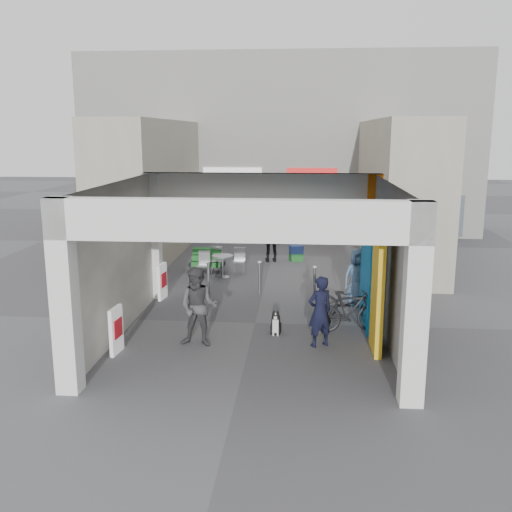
# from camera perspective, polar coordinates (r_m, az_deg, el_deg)

# --- Properties ---
(ground) EXTENTS (90.00, 90.00, 0.00)m
(ground) POSITION_cam_1_polar(r_m,az_deg,el_deg) (14.03, -0.09, -6.71)
(ground) COLOR #535358
(ground) RESTS_ON ground
(arcade_canopy) EXTENTS (6.40, 6.45, 6.40)m
(arcade_canopy) POSITION_cam_1_polar(r_m,az_deg,el_deg) (12.62, 2.04, 1.94)
(arcade_canopy) COLOR silver
(arcade_canopy) RESTS_ON ground
(far_building) EXTENTS (18.00, 4.08, 8.00)m
(far_building) POSITION_cam_1_polar(r_m,az_deg,el_deg) (27.25, 2.39, 11.05)
(far_building) COLOR silver
(far_building) RESTS_ON ground
(plaza_bldg_left) EXTENTS (2.00, 9.00, 5.00)m
(plaza_bldg_left) POSITION_cam_1_polar(r_m,az_deg,el_deg) (21.57, -10.48, 6.57)
(plaza_bldg_left) COLOR #A19B85
(plaza_bldg_left) RESTS_ON ground
(plaza_bldg_right) EXTENTS (2.00, 9.00, 5.00)m
(plaza_bldg_right) POSITION_cam_1_polar(r_m,az_deg,el_deg) (21.10, 13.99, 6.29)
(plaza_bldg_right) COLOR #A19B85
(plaza_bldg_right) RESTS_ON ground
(bollard_left) EXTENTS (0.09, 0.09, 0.95)m
(bollard_left) POSITION_cam_1_polar(r_m,az_deg,el_deg) (16.47, -4.76, -2.15)
(bollard_left) COLOR gray
(bollard_left) RESTS_ON ground
(bollard_center) EXTENTS (0.09, 0.09, 0.94)m
(bollard_center) POSITION_cam_1_polar(r_m,az_deg,el_deg) (16.38, 0.35, -2.21)
(bollard_center) COLOR gray
(bollard_center) RESTS_ON ground
(bollard_right) EXTENTS (0.09, 0.09, 0.91)m
(bollard_right) POSITION_cam_1_polar(r_m,az_deg,el_deg) (16.00, 5.87, -2.68)
(bollard_right) COLOR gray
(bollard_right) RESTS_ON ground
(advert_board_near) EXTENTS (0.15, 0.56, 1.00)m
(advert_board_near) POSITION_cam_1_polar(r_m,az_deg,el_deg) (12.40, -13.80, -7.20)
(advert_board_near) COLOR white
(advert_board_near) RESTS_ON ground
(advert_board_far) EXTENTS (0.16, 0.56, 1.00)m
(advert_board_far) POSITION_cam_1_polar(r_m,az_deg,el_deg) (16.09, -9.34, -2.51)
(advert_board_far) COLOR white
(advert_board_far) RESTS_ON ground
(cafe_set) EXTENTS (1.43, 1.16, 0.87)m
(cafe_set) POSITION_cam_1_polar(r_m,az_deg,el_deg) (18.58, -3.59, -1.00)
(cafe_set) COLOR #9B9BA0
(cafe_set) RESTS_ON ground
(produce_stand) EXTENTS (1.16, 0.63, 0.77)m
(produce_stand) POSITION_cam_1_polar(r_m,az_deg,el_deg) (19.10, -4.91, -0.67)
(produce_stand) COLOR black
(produce_stand) RESTS_ON ground
(crate_stack) EXTENTS (0.54, 0.47, 0.56)m
(crate_stack) POSITION_cam_1_polar(r_m,az_deg,el_deg) (20.67, 4.04, 0.27)
(crate_stack) COLOR #185722
(crate_stack) RESTS_ON ground
(border_collie) EXTENTS (0.22, 0.43, 0.59)m
(border_collie) POSITION_cam_1_polar(r_m,az_deg,el_deg) (13.21, 1.99, -6.86)
(border_collie) COLOR black
(border_collie) RESTS_ON ground
(man_with_dog) EXTENTS (0.68, 0.60, 1.57)m
(man_with_dog) POSITION_cam_1_polar(r_m,az_deg,el_deg) (12.41, 6.41, -5.54)
(man_with_dog) COLOR black
(man_with_dog) RESTS_ON ground
(man_back_turned) EXTENTS (0.90, 0.73, 1.75)m
(man_back_turned) POSITION_cam_1_polar(r_m,az_deg,el_deg) (12.40, -5.79, -5.10)
(man_back_turned) COLOR #434346
(man_back_turned) RESTS_ON ground
(man_elderly) EXTENTS (0.87, 0.70, 1.54)m
(man_elderly) POSITION_cam_1_polar(r_m,az_deg,el_deg) (15.51, 10.07, -2.07)
(man_elderly) COLOR #547AA4
(man_elderly) RESTS_ON ground
(man_crates) EXTENTS (1.10, 0.60, 1.77)m
(man_crates) POSITION_cam_1_polar(r_m,az_deg,el_deg) (20.39, 1.60, 1.87)
(man_crates) COLOR black
(man_crates) RESTS_ON ground
(bicycle_front) EXTENTS (1.85, 1.19, 0.92)m
(bicycle_front) POSITION_cam_1_polar(r_m,az_deg,el_deg) (14.31, 9.30, -4.57)
(bicycle_front) COLOR black
(bicycle_front) RESTS_ON ground
(bicycle_rear) EXTENTS (1.73, 0.80, 1.00)m
(bicycle_rear) POSITION_cam_1_polar(r_m,az_deg,el_deg) (13.45, 9.31, -5.47)
(bicycle_rear) COLOR black
(bicycle_rear) RESTS_ON ground
(white_van) EXTENTS (4.74, 3.34, 1.50)m
(white_van) POSITION_cam_1_polar(r_m,az_deg,el_deg) (25.03, 6.22, 3.42)
(white_van) COLOR white
(white_van) RESTS_ON ground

